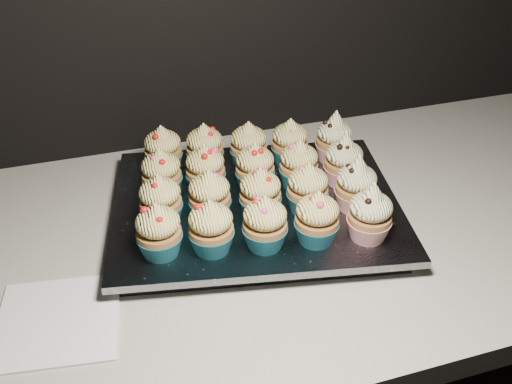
% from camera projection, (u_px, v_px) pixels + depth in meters
% --- Properties ---
extents(worktop, '(2.44, 0.64, 0.04)m').
position_uv_depth(worktop, '(109.00, 265.00, 0.85)').
color(worktop, beige).
rests_on(worktop, cabinet).
extents(napkin, '(0.17, 0.17, 0.00)m').
position_uv_depth(napkin, '(58.00, 321.00, 0.73)').
color(napkin, white).
rests_on(napkin, worktop).
extents(baking_tray, '(0.46, 0.38, 0.02)m').
position_uv_depth(baking_tray, '(256.00, 212.00, 0.90)').
color(baking_tray, black).
rests_on(baking_tray, worktop).
extents(foil_lining, '(0.50, 0.42, 0.01)m').
position_uv_depth(foil_lining, '(256.00, 204.00, 0.89)').
color(foil_lining, silver).
rests_on(foil_lining, baking_tray).
extents(cupcake_0, '(0.06, 0.06, 0.08)m').
position_uv_depth(cupcake_0, '(159.00, 231.00, 0.77)').
color(cupcake_0, '#175E6E').
rests_on(cupcake_0, foil_lining).
extents(cupcake_1, '(0.06, 0.06, 0.08)m').
position_uv_depth(cupcake_1, '(211.00, 228.00, 0.77)').
color(cupcake_1, '#175E6E').
rests_on(cupcake_1, foil_lining).
extents(cupcake_2, '(0.06, 0.06, 0.08)m').
position_uv_depth(cupcake_2, '(265.00, 224.00, 0.78)').
color(cupcake_2, '#175E6E').
rests_on(cupcake_2, foil_lining).
extents(cupcake_3, '(0.06, 0.06, 0.08)m').
position_uv_depth(cupcake_3, '(317.00, 219.00, 0.79)').
color(cupcake_3, '#175E6E').
rests_on(cupcake_3, foil_lining).
extents(cupcake_4, '(0.06, 0.06, 0.10)m').
position_uv_depth(cupcake_4, '(370.00, 214.00, 0.79)').
color(cupcake_4, '#A51622').
rests_on(cupcake_4, foil_lining).
extents(cupcake_5, '(0.06, 0.06, 0.08)m').
position_uv_depth(cupcake_5, '(161.00, 201.00, 0.82)').
color(cupcake_5, '#175E6E').
rests_on(cupcake_5, foil_lining).
extents(cupcake_6, '(0.06, 0.06, 0.08)m').
position_uv_depth(cupcake_6, '(210.00, 196.00, 0.83)').
color(cupcake_6, '#175E6E').
rests_on(cupcake_6, foil_lining).
extents(cupcake_7, '(0.06, 0.06, 0.08)m').
position_uv_depth(cupcake_7, '(260.00, 194.00, 0.84)').
color(cupcake_7, '#175E6E').
rests_on(cupcake_7, foil_lining).
extents(cupcake_8, '(0.06, 0.06, 0.08)m').
position_uv_depth(cupcake_8, '(308.00, 189.00, 0.85)').
color(cupcake_8, '#175E6E').
rests_on(cupcake_8, foil_lining).
extents(cupcake_9, '(0.06, 0.06, 0.10)m').
position_uv_depth(cupcake_9, '(356.00, 186.00, 0.85)').
color(cupcake_9, '#A51622').
rests_on(cupcake_9, foil_lining).
extents(cupcake_10, '(0.06, 0.06, 0.08)m').
position_uv_depth(cupcake_10, '(162.00, 174.00, 0.88)').
color(cupcake_10, '#175E6E').
rests_on(cupcake_10, foil_lining).
extents(cupcake_11, '(0.06, 0.06, 0.08)m').
position_uv_depth(cupcake_11, '(205.00, 170.00, 0.90)').
color(cupcake_11, '#175E6E').
rests_on(cupcake_11, foil_lining).
extents(cupcake_12, '(0.06, 0.06, 0.08)m').
position_uv_depth(cupcake_12, '(255.00, 168.00, 0.90)').
color(cupcake_12, '#175E6E').
rests_on(cupcake_12, foil_lining).
extents(cupcake_13, '(0.06, 0.06, 0.08)m').
position_uv_depth(cupcake_13, '(299.00, 165.00, 0.91)').
color(cupcake_13, '#175E6E').
rests_on(cupcake_13, foil_lining).
extents(cupcake_14, '(0.06, 0.06, 0.10)m').
position_uv_depth(cupcake_14, '(344.00, 161.00, 0.91)').
color(cupcake_14, '#A51622').
rests_on(cupcake_14, foil_lining).
extents(cupcake_15, '(0.06, 0.06, 0.08)m').
position_uv_depth(cupcake_15, '(163.00, 150.00, 0.95)').
color(cupcake_15, '#175E6E').
rests_on(cupcake_15, foil_lining).
extents(cupcake_16, '(0.06, 0.06, 0.08)m').
position_uv_depth(cupcake_16, '(205.00, 148.00, 0.95)').
color(cupcake_16, '#175E6E').
rests_on(cupcake_16, foil_lining).
extents(cupcake_17, '(0.06, 0.06, 0.08)m').
position_uv_depth(cupcake_17, '(249.00, 146.00, 0.96)').
color(cupcake_17, '#175E6E').
rests_on(cupcake_17, foil_lining).
extents(cupcake_18, '(0.06, 0.06, 0.08)m').
position_uv_depth(cupcake_18, '(290.00, 143.00, 0.97)').
color(cupcake_18, '#175E6E').
rests_on(cupcake_18, foil_lining).
extents(cupcake_19, '(0.06, 0.06, 0.10)m').
position_uv_depth(cupcake_19, '(334.00, 139.00, 0.97)').
color(cupcake_19, '#A51622').
rests_on(cupcake_19, foil_lining).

